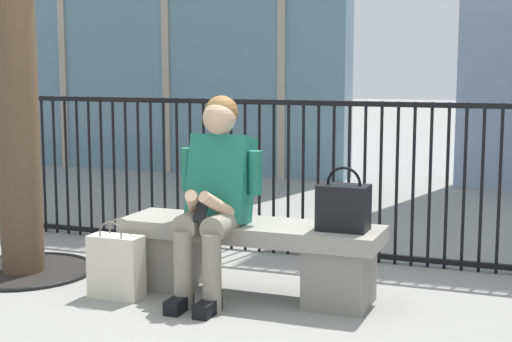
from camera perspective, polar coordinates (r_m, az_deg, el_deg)
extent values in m
plane|color=gray|center=(4.67, -0.45, -9.32)|extent=(60.00, 60.00, 0.00)
cube|color=gray|center=(4.56, -0.46, -4.52)|extent=(1.60, 0.44, 0.10)
cube|color=gray|center=(4.85, -6.66, -6.58)|extent=(0.36, 0.37, 0.35)
cube|color=gray|center=(4.45, 6.33, -7.88)|extent=(0.36, 0.37, 0.35)
cylinder|color=gray|center=(4.49, -4.41, -3.83)|extent=(0.15, 0.40, 0.15)
cylinder|color=gray|center=(4.37, -5.52, -7.46)|extent=(0.11, 0.11, 0.45)
cube|color=black|center=(4.37, -5.85, -9.99)|extent=(0.09, 0.22, 0.08)
cylinder|color=gray|center=(4.42, -2.30, -4.01)|extent=(0.15, 0.40, 0.15)
cylinder|color=gray|center=(4.30, -3.36, -7.71)|extent=(0.11, 0.11, 0.45)
cube|color=black|center=(4.30, -3.68, -10.28)|extent=(0.09, 0.22, 0.08)
cube|color=#1E7259|center=(4.54, -2.65, -0.62)|extent=(0.36, 0.30, 0.55)
cylinder|color=#1E7259|center=(4.62, -5.15, 0.14)|extent=(0.08, 0.08, 0.26)
cylinder|color=#DBAD89|center=(4.39, -4.76, -2.50)|extent=(0.16, 0.28, 0.20)
cylinder|color=#1E7259|center=(4.45, -0.06, -0.13)|extent=(0.08, 0.08, 0.26)
cylinder|color=#DBAD89|center=(4.33, -2.86, -2.64)|extent=(0.16, 0.28, 0.20)
cube|color=black|center=(4.31, -4.15, -2.96)|extent=(0.07, 0.10, 0.13)
sphere|color=#DBAD89|center=(4.48, -2.79, 4.04)|extent=(0.20, 0.20, 0.20)
sphere|color=olive|center=(4.51, -2.63, 4.44)|extent=(0.20, 0.20, 0.20)
cube|color=black|center=(4.34, 6.63, -2.76)|extent=(0.29, 0.19, 0.26)
torus|color=black|center=(4.32, 6.66, -0.98)|extent=(0.20, 0.02, 0.20)
cube|color=beige|center=(4.64, -10.52, -7.12)|extent=(0.33, 0.15, 0.38)
torus|color=slate|center=(4.55, -10.94, -4.71)|extent=(0.16, 0.01, 0.16)
torus|color=slate|center=(4.63, -10.24, -4.46)|extent=(0.16, 0.01, 0.16)
cylinder|color=black|center=(6.84, -18.81, 0.64)|extent=(0.02, 0.02, 1.15)
cylinder|color=black|center=(6.77, -18.07, 0.60)|extent=(0.02, 0.02, 1.15)
cylinder|color=black|center=(6.70, -17.31, 0.56)|extent=(0.02, 0.02, 1.15)
cylinder|color=black|center=(6.63, -16.54, 0.52)|extent=(0.02, 0.02, 1.15)
cylinder|color=black|center=(6.56, -15.75, 0.47)|extent=(0.02, 0.02, 1.15)
cylinder|color=black|center=(6.49, -14.95, 0.43)|extent=(0.02, 0.02, 1.15)
cylinder|color=black|center=(6.42, -14.13, 0.38)|extent=(0.02, 0.02, 1.15)
cylinder|color=black|center=(6.36, -13.29, 0.34)|extent=(0.02, 0.02, 1.15)
cylinder|color=black|center=(6.29, -12.44, 0.29)|extent=(0.02, 0.02, 1.15)
cylinder|color=black|center=(6.23, -11.57, 0.24)|extent=(0.02, 0.02, 1.15)
cylinder|color=black|center=(6.17, -10.68, 0.19)|extent=(0.02, 0.02, 1.15)
cylinder|color=black|center=(6.11, -9.77, 0.14)|extent=(0.02, 0.02, 1.15)
cylinder|color=black|center=(6.05, -8.85, 0.09)|extent=(0.02, 0.02, 1.15)
cylinder|color=black|center=(6.00, -7.90, 0.04)|extent=(0.02, 0.02, 1.15)
cylinder|color=black|center=(5.94, -6.94, -0.02)|extent=(0.02, 0.02, 1.15)
cylinder|color=black|center=(5.89, -5.97, -0.07)|extent=(0.02, 0.02, 1.15)
cylinder|color=black|center=(5.84, -4.97, -0.12)|extent=(0.02, 0.02, 1.15)
cylinder|color=black|center=(5.79, -3.96, -0.18)|extent=(0.02, 0.02, 1.15)
cylinder|color=black|center=(5.74, -2.93, -0.24)|extent=(0.02, 0.02, 1.15)
cylinder|color=black|center=(5.70, -1.89, -0.30)|extent=(0.02, 0.02, 1.15)
cylinder|color=black|center=(5.65, -0.83, -0.35)|extent=(0.02, 0.02, 1.15)
cylinder|color=black|center=(5.61, 0.25, -0.41)|extent=(0.02, 0.02, 1.15)
cylinder|color=black|center=(5.57, 1.34, -0.47)|extent=(0.02, 0.02, 1.15)
cylinder|color=black|center=(5.54, 2.45, -0.53)|extent=(0.02, 0.02, 1.15)
cylinder|color=black|center=(5.50, 3.57, -0.60)|extent=(0.02, 0.02, 1.15)
cylinder|color=black|center=(5.47, 4.71, -0.66)|extent=(0.02, 0.02, 1.15)
cylinder|color=black|center=(5.44, 5.86, -0.72)|extent=(0.02, 0.02, 1.15)
cylinder|color=black|center=(5.41, 7.03, -0.78)|extent=(0.02, 0.02, 1.15)
cylinder|color=black|center=(5.38, 8.20, -0.85)|extent=(0.02, 0.02, 1.15)
cylinder|color=black|center=(5.36, 9.39, -0.91)|extent=(0.02, 0.02, 1.15)
cylinder|color=black|center=(5.34, 10.58, -0.97)|extent=(0.02, 0.02, 1.15)
cylinder|color=black|center=(5.32, 11.79, -1.04)|extent=(0.02, 0.02, 1.15)
cylinder|color=black|center=(5.30, 13.00, -1.10)|extent=(0.02, 0.02, 1.15)
cylinder|color=black|center=(5.28, 14.23, -1.16)|extent=(0.02, 0.02, 1.15)
cylinder|color=black|center=(5.27, 15.46, -1.23)|extent=(0.02, 0.02, 1.15)
cylinder|color=black|center=(5.26, 16.69, -1.29)|extent=(0.02, 0.02, 1.15)
cylinder|color=black|center=(5.25, 17.93, -1.35)|extent=(0.02, 0.02, 1.15)
cube|color=black|center=(5.60, 3.53, -5.90)|extent=(9.80, 0.04, 0.04)
cube|color=black|center=(5.45, 3.62, 5.17)|extent=(9.80, 0.04, 0.04)
cylinder|color=black|center=(5.39, -17.14, -7.25)|extent=(0.93, 0.93, 0.01)
torus|color=black|center=(5.39, -17.14, -7.19)|extent=(0.96, 0.96, 0.03)
cylinder|color=brown|center=(5.23, -17.89, 11.00)|extent=(0.28, 0.28, 3.40)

